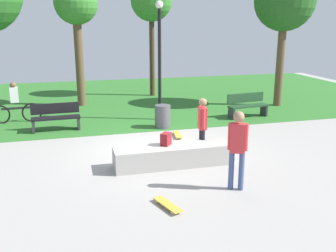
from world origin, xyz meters
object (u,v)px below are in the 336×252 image
at_px(tree_slender_maple, 151,2).
at_px(concrete_ledge, 173,156).
at_px(skater_watching, 202,123).
at_px(tree_tall_oak, 76,7).
at_px(park_bench_by_oak, 56,116).
at_px(lamp_post, 160,50).
at_px(skateboard_spare, 177,134).
at_px(park_bench_near_lamppost, 247,105).
at_px(trash_bin, 163,116).
at_px(skater_performing_trick, 238,144).
at_px(cyclist_on_bicycle, 15,106).
at_px(skateboard_by_ledge, 168,205).
at_px(tree_leaning_ash, 285,2).
at_px(backpack_on_ledge, 166,139).

bearing_deg(tree_slender_maple, concrete_ledge, -99.57).
xyz_separation_m(skater_watching, tree_tall_oak, (-2.86, 7.70, 3.21)).
xyz_separation_m(park_bench_by_oak, tree_tall_oak, (1.03, 3.91, 3.68)).
bearing_deg(lamp_post, skateboard_spare, -89.48).
distance_m(concrete_ledge, park_bench_near_lamppost, 5.99).
bearing_deg(trash_bin, tree_tall_oak, 119.51).
bearing_deg(concrete_ledge, skater_performing_trick, -61.22).
distance_m(lamp_post, cyclist_on_bicycle, 5.63).
bearing_deg(tree_slender_maple, park_bench_by_oak, -130.26).
bearing_deg(trash_bin, cyclist_on_bicycle, 157.65).
xyz_separation_m(concrete_ledge, lamp_post, (0.83, 4.77, 2.34)).
bearing_deg(skater_watching, concrete_ledge, -155.19).
bearing_deg(skater_performing_trick, skateboard_by_ledge, -164.67).
height_order(skater_watching, tree_leaning_ash, tree_leaning_ash).
relative_size(backpack_on_ledge, cyclist_on_bicycle, 0.18).
bearing_deg(backpack_on_ledge, lamp_post, 28.38).
relative_size(skater_performing_trick, tree_leaning_ash, 0.31).
bearing_deg(skateboard_spare, trash_bin, 99.67).
bearing_deg(skateboard_spare, lamp_post, 90.52).
bearing_deg(backpack_on_ledge, trash_bin, 27.43).
relative_size(skateboard_spare, park_bench_near_lamppost, 0.50).
xyz_separation_m(skater_watching, park_bench_by_oak, (-3.89, 3.79, -0.47)).
bearing_deg(concrete_ledge, skater_watching, 24.81).
height_order(park_bench_by_oak, cyclist_on_bicycle, cyclist_on_bicycle).
height_order(concrete_ledge, skateboard_by_ledge, concrete_ledge).
distance_m(concrete_ledge, skateboard_by_ledge, 2.33).
xyz_separation_m(backpack_on_ledge, skateboard_by_ledge, (-0.58, -2.34, -0.62)).
bearing_deg(tree_slender_maple, tree_tall_oak, -157.41).
relative_size(concrete_ledge, skateboard_by_ledge, 3.65).
relative_size(concrete_ledge, tree_slender_maple, 0.54).
bearing_deg(trash_bin, skater_performing_trick, -86.67).
distance_m(tree_leaning_ash, lamp_post, 5.98).
relative_size(skateboard_by_ledge, tree_slender_maple, 0.15).
height_order(skater_performing_trick, cyclist_on_bicycle, skater_performing_trick).
bearing_deg(park_bench_near_lamppost, concrete_ledge, -134.29).
distance_m(concrete_ledge, trash_bin, 3.68).
bearing_deg(skater_watching, skater_performing_trick, -89.63).
bearing_deg(concrete_ledge, park_bench_by_oak, 124.82).
distance_m(skater_performing_trick, tree_leaning_ash, 9.97).
bearing_deg(tree_leaning_ash, backpack_on_ledge, -138.74).
height_order(park_bench_near_lamppost, tree_leaning_ash, tree_leaning_ash).
height_order(skateboard_by_ledge, tree_leaning_ash, tree_leaning_ash).
distance_m(skateboard_spare, tree_tall_oak, 7.53).
relative_size(skater_performing_trick, skateboard_by_ledge, 2.16).
height_order(backpack_on_ledge, park_bench_near_lamppost, park_bench_near_lamppost).
distance_m(skateboard_spare, park_bench_by_oak, 4.20).
distance_m(park_bench_near_lamppost, cyclist_on_bicycle, 8.66).
relative_size(skater_performing_trick, tree_slender_maple, 0.32).
bearing_deg(trash_bin, lamp_post, 81.18).
relative_size(skater_watching, tree_tall_oak, 0.31).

